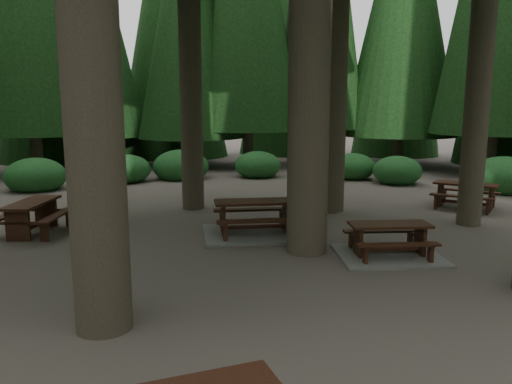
{
  "coord_description": "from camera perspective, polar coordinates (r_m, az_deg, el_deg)",
  "views": [
    {
      "loc": [
        -1.6,
        -9.67,
        3.03
      ],
      "look_at": [
        -0.12,
        1.27,
        1.1
      ],
      "focal_mm": 35.0,
      "sensor_mm": 36.0,
      "label": 1
    }
  ],
  "objects": [
    {
      "name": "picnic_table_a",
      "position": [
        10.47,
        14.95,
        -5.97
      ],
      "size": [
        2.15,
        1.82,
        0.69
      ],
      "rotation": [
        0.0,
        0.0,
        -0.07
      ],
      "color": "gray",
      "rests_on": "ground"
    },
    {
      "name": "picnic_table_d",
      "position": [
        15.99,
        22.82,
        0.04
      ],
      "size": [
        2.25,
        2.21,
        0.76
      ],
      "rotation": [
        0.0,
        0.0,
        -0.7
      ],
      "color": "#33160F",
      "rests_on": "ground"
    },
    {
      "name": "ground",
      "position": [
        10.25,
        1.64,
        -7.27
      ],
      "size": [
        80.0,
        80.0,
        0.0
      ],
      "primitive_type": "plane",
      "color": "#564E46",
      "rests_on": "ground"
    },
    {
      "name": "shrub_ring",
      "position": [
        10.99,
        4.65,
        -3.97
      ],
      "size": [
        23.86,
        24.64,
        1.49
      ],
      "color": "#1B5125",
      "rests_on": "ground"
    },
    {
      "name": "picnic_table_c",
      "position": [
        11.81,
        -0.11,
        -3.53
      ],
      "size": [
        2.42,
        2.0,
        0.82
      ],
      "rotation": [
        0.0,
        0.0,
        0.0
      ],
      "color": "gray",
      "rests_on": "ground"
    },
    {
      "name": "picnic_table_b",
      "position": [
        13.0,
        -24.2,
        -2.13
      ],
      "size": [
        1.71,
        2.0,
        0.77
      ],
      "rotation": [
        0.0,
        0.0,
        1.41
      ],
      "color": "#33160F",
      "rests_on": "ground"
    }
  ]
}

